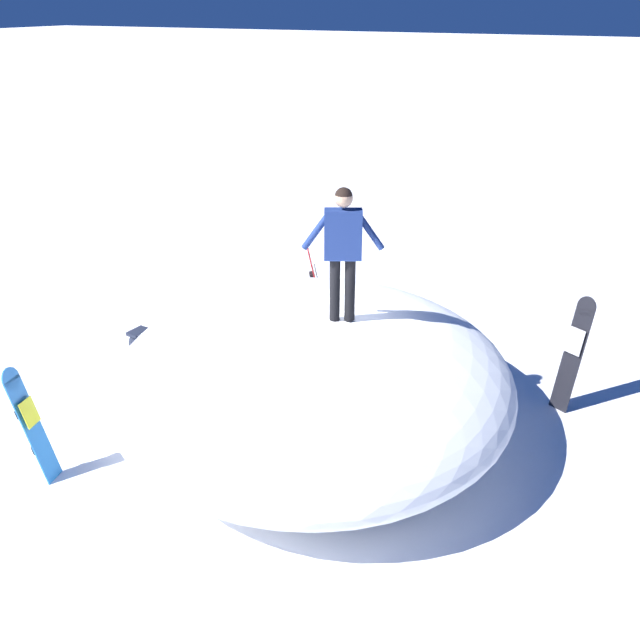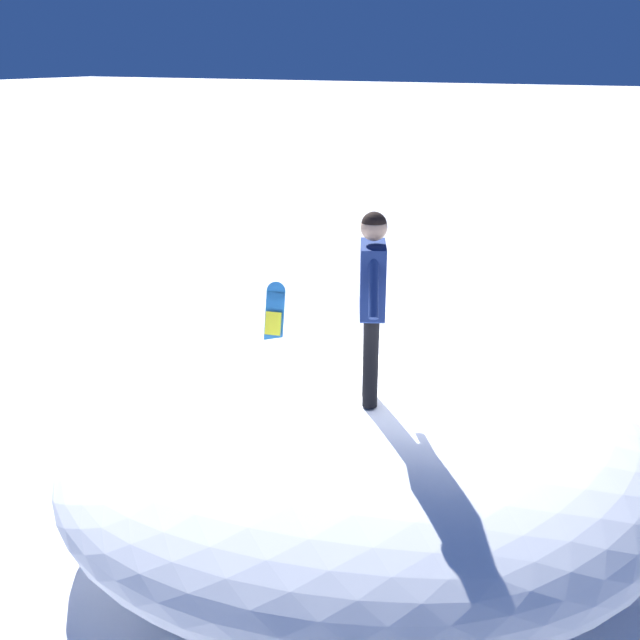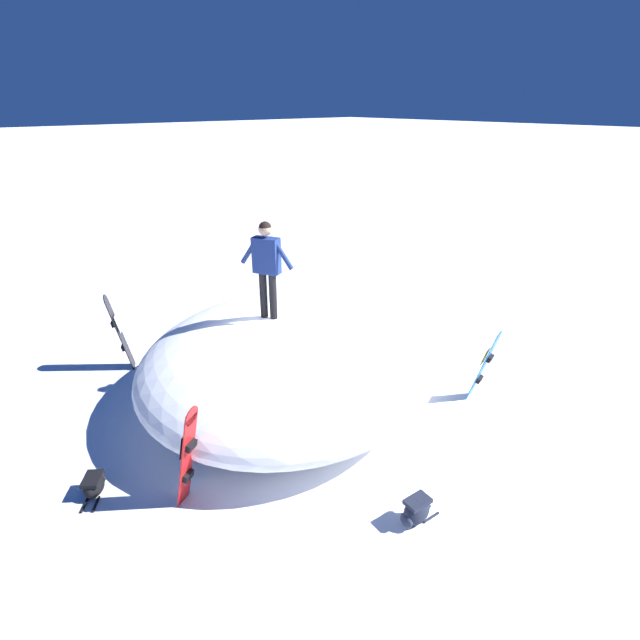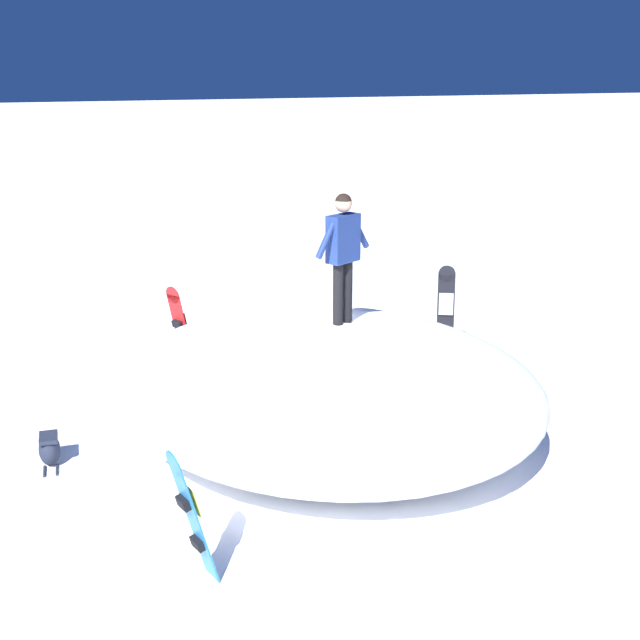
{
  "view_description": "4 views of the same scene",
  "coord_description": "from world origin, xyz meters",
  "px_view_note": "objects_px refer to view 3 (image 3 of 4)",
  "views": [
    {
      "loc": [
        -7.86,
        -4.25,
        5.57
      ],
      "look_at": [
        -0.12,
        -0.52,
        1.64
      ],
      "focal_mm": 39.63,
      "sensor_mm": 36.0,
      "label": 1
    },
    {
      "loc": [
        2.47,
        -6.45,
        4.7
      ],
      "look_at": [
        -0.6,
        -0.51,
        2.24
      ],
      "focal_mm": 40.69,
      "sensor_mm": 36.0,
      "label": 2
    },
    {
      "loc": [
        4.82,
        6.07,
        5.33
      ],
      "look_at": [
        -0.62,
        -0.1,
        1.58
      ],
      "focal_mm": 27.17,
      "sensor_mm": 36.0,
      "label": 3
    },
    {
      "loc": [
        -9.91,
        3.83,
        5.05
      ],
      "look_at": [
        -0.14,
        -0.34,
        1.77
      ],
      "focal_mm": 46.23,
      "sensor_mm": 36.0,
      "label": 4
    }
  ],
  "objects_px": {
    "backpack_near": "(94,485)",
    "backpack_far": "(416,511)",
    "snowboard_secondary_upright": "(485,364)",
    "snowboard_tertiary_upright": "(188,455)",
    "snowboarder_standing": "(267,261)",
    "snowboard_primary_upright": "(119,331)"
  },
  "relations": [
    {
      "from": "snowboard_primary_upright",
      "to": "snowboard_secondary_upright",
      "type": "bearing_deg",
      "value": 129.03
    },
    {
      "from": "backpack_near",
      "to": "snowboarder_standing",
      "type": "bearing_deg",
      "value": -171.86
    },
    {
      "from": "backpack_far",
      "to": "backpack_near",
      "type": "bearing_deg",
      "value": -48.18
    },
    {
      "from": "snowboarder_standing",
      "to": "backpack_far",
      "type": "bearing_deg",
      "value": 82.67
    },
    {
      "from": "snowboard_primary_upright",
      "to": "backpack_near",
      "type": "relative_size",
      "value": 2.78
    },
    {
      "from": "snowboarder_standing",
      "to": "snowboard_primary_upright",
      "type": "relative_size",
      "value": 1.04
    },
    {
      "from": "snowboard_tertiary_upright",
      "to": "backpack_far",
      "type": "xyz_separation_m",
      "value": [
        -2.11,
        2.33,
        -0.67
      ]
    },
    {
      "from": "snowboarder_standing",
      "to": "backpack_near",
      "type": "distance_m",
      "value": 4.48
    },
    {
      "from": "snowboarder_standing",
      "to": "backpack_near",
      "type": "bearing_deg",
      "value": 8.14
    },
    {
      "from": "backpack_near",
      "to": "snowboard_secondary_upright",
      "type": "bearing_deg",
      "value": 159.47
    },
    {
      "from": "snowboard_primary_upright",
      "to": "snowboard_tertiary_upright",
      "type": "height_order",
      "value": "snowboard_primary_upright"
    },
    {
      "from": "backpack_far",
      "to": "snowboard_primary_upright",
      "type": "bearing_deg",
      "value": -78.8
    },
    {
      "from": "snowboard_secondary_upright",
      "to": "backpack_near",
      "type": "height_order",
      "value": "snowboard_secondary_upright"
    },
    {
      "from": "snowboarder_standing",
      "to": "backpack_far",
      "type": "relative_size",
      "value": 2.81
    },
    {
      "from": "snowboarder_standing",
      "to": "snowboard_primary_upright",
      "type": "distance_m",
      "value": 3.87
    },
    {
      "from": "snowboard_secondary_upright",
      "to": "snowboard_tertiary_upright",
      "type": "xyz_separation_m",
      "value": [
        5.45,
        -1.26,
        0.09
      ]
    },
    {
      "from": "backpack_near",
      "to": "backpack_far",
      "type": "distance_m",
      "value": 4.68
    },
    {
      "from": "snowboard_tertiary_upright",
      "to": "backpack_far",
      "type": "bearing_deg",
      "value": 132.19
    },
    {
      "from": "snowboard_secondary_upright",
      "to": "snowboard_tertiary_upright",
      "type": "relative_size",
      "value": 0.9
    },
    {
      "from": "snowboarder_standing",
      "to": "backpack_far",
      "type": "distance_m",
      "value": 4.75
    },
    {
      "from": "snowboarder_standing",
      "to": "snowboard_tertiary_upright",
      "type": "height_order",
      "value": "snowboarder_standing"
    },
    {
      "from": "backpack_near",
      "to": "backpack_far",
      "type": "xyz_separation_m",
      "value": [
        -3.12,
        3.49,
        0.05
      ]
    }
  ]
}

